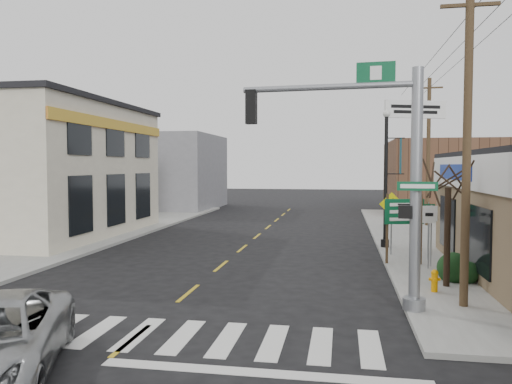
% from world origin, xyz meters
% --- Properties ---
extents(ground, '(140.00, 140.00, 0.00)m').
position_xyz_m(ground, '(0.00, 0.00, 0.00)').
color(ground, black).
rests_on(ground, ground).
extents(sidewalk_right, '(6.00, 38.00, 0.13)m').
position_xyz_m(sidewalk_right, '(9.00, 13.00, 0.07)').
color(sidewalk_right, gray).
rests_on(sidewalk_right, ground).
extents(sidewalk_left, '(6.00, 38.00, 0.13)m').
position_xyz_m(sidewalk_left, '(-9.00, 13.00, 0.07)').
color(sidewalk_left, gray).
rests_on(sidewalk_left, ground).
extents(center_line, '(0.12, 56.00, 0.01)m').
position_xyz_m(center_line, '(0.00, 8.00, 0.01)').
color(center_line, gold).
rests_on(center_line, ground).
extents(crosswalk, '(11.00, 2.20, 0.01)m').
position_xyz_m(crosswalk, '(0.00, 0.40, 0.01)').
color(crosswalk, silver).
rests_on(crosswalk, ground).
extents(left_building, '(12.00, 12.00, 6.80)m').
position_xyz_m(left_building, '(-13.00, 14.00, 3.40)').
color(left_building, beige).
rests_on(left_building, ground).
extents(bldg_distant_right, '(8.00, 10.00, 5.60)m').
position_xyz_m(bldg_distant_right, '(12.00, 30.00, 2.80)').
color(bldg_distant_right, brown).
rests_on(bldg_distant_right, ground).
extents(bldg_distant_left, '(9.00, 10.00, 6.40)m').
position_xyz_m(bldg_distant_left, '(-11.00, 32.00, 3.20)').
color(bldg_distant_left, gray).
rests_on(bldg_distant_left, ground).
extents(traffic_signal_pole, '(4.87, 0.38, 6.17)m').
position_xyz_m(traffic_signal_pole, '(5.47, 2.92, 3.80)').
color(traffic_signal_pole, gray).
rests_on(traffic_signal_pole, sidewalk_right).
extents(guide_sign, '(1.47, 0.13, 2.57)m').
position_xyz_m(guide_sign, '(6.65, 8.90, 1.81)').
color(guide_sign, '#4C3923').
rests_on(guide_sign, sidewalk_right).
extents(fire_hydrant, '(0.20, 0.20, 0.64)m').
position_xyz_m(fire_hydrant, '(7.03, 4.87, 0.48)').
color(fire_hydrant, orange).
rests_on(fire_hydrant, sidewalk_right).
extents(ped_crossing_sign, '(0.98, 0.07, 2.53)m').
position_xyz_m(ped_crossing_sign, '(6.39, 10.83, 1.88)').
color(ped_crossing_sign, gray).
rests_on(ped_crossing_sign, sidewalk_right).
extents(lamp_post, '(0.78, 0.61, 6.02)m').
position_xyz_m(lamp_post, '(6.36, 12.71, 3.62)').
color(lamp_post, black).
rests_on(lamp_post, sidewalk_right).
extents(dance_center_sign, '(3.47, 0.22, 7.38)m').
position_xyz_m(dance_center_sign, '(8.22, 17.85, 5.63)').
color(dance_center_sign, gray).
rests_on(dance_center_sign, sidewalk_right).
extents(bare_tree, '(2.21, 2.21, 4.42)m').
position_xyz_m(bare_tree, '(7.50, 5.63, 3.61)').
color(bare_tree, black).
rests_on(bare_tree, sidewalk_right).
extents(shrub_back, '(1.02, 1.02, 0.76)m').
position_xyz_m(shrub_back, '(7.87, 6.42, 0.51)').
color(shrub_back, black).
rests_on(shrub_back, sidewalk_right).
extents(utility_pole_near, '(1.41, 0.21, 8.12)m').
position_xyz_m(utility_pole_near, '(7.50, 3.48, 4.29)').
color(utility_pole_near, '#4B301E').
rests_on(utility_pole_near, sidewalk_right).
extents(utility_pole_far, '(1.53, 0.23, 8.82)m').
position_xyz_m(utility_pole_far, '(9.50, 21.47, 4.65)').
color(utility_pole_far, '#3C2219').
rests_on(utility_pole_far, sidewalk_right).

